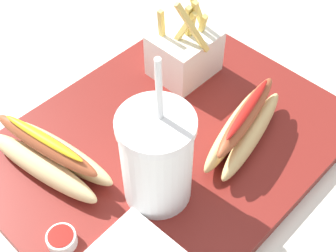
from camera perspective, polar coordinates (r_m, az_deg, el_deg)
ground_plane at (r=0.65m, az=0.00°, el=-3.41°), size 2.40×2.40×0.02m
food_tray at (r=0.64m, az=0.00°, el=-2.33°), size 0.46×0.36×0.02m
soda_cup at (r=0.53m, az=-1.38°, el=-4.00°), size 0.09×0.09×0.21m
fries_basket at (r=0.70m, az=2.02°, el=8.98°), size 0.09×0.08×0.14m
hot_dog_1 at (r=0.62m, az=9.28°, el=-0.11°), size 0.18×0.09×0.07m
hot_dog_2 at (r=0.60m, az=-14.33°, el=-3.55°), size 0.09×0.18×0.07m
ketchup_cup_1 at (r=0.55m, az=-12.87°, el=-13.28°), size 0.03×0.03×0.02m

